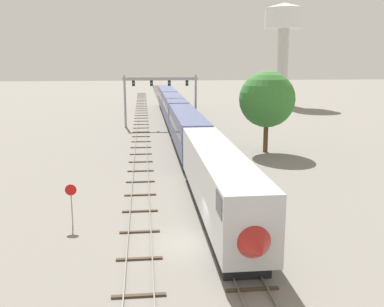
% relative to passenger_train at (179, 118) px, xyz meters
% --- Properties ---
extents(ground_plane, '(400.00, 400.00, 0.00)m').
position_rel_passenger_train_xyz_m(ground_plane, '(-2.00, -37.87, -2.60)').
color(ground_plane, gray).
extents(track_main, '(2.60, 200.00, 0.16)m').
position_rel_passenger_train_xyz_m(track_main, '(0.00, 22.13, -2.54)').
color(track_main, slate).
rests_on(track_main, ground).
extents(track_near, '(2.60, 160.00, 0.16)m').
position_rel_passenger_train_xyz_m(track_near, '(-5.50, 2.13, -2.54)').
color(track_near, slate).
rests_on(track_near, ground).
extents(passenger_train, '(3.04, 88.43, 4.80)m').
position_rel_passenger_train_xyz_m(passenger_train, '(0.00, 0.00, 0.00)').
color(passenger_train, silver).
rests_on(passenger_train, ground).
extents(signal_gantry, '(12.10, 0.49, 8.37)m').
position_rel_passenger_train_xyz_m(signal_gantry, '(-2.25, 9.68, 3.51)').
color(signal_gantry, '#999BA0').
rests_on(signal_gantry, ground).
extents(water_tower, '(9.27, 9.27, 23.62)m').
position_rel_passenger_train_xyz_m(water_tower, '(28.24, 42.61, 15.77)').
color(water_tower, beige).
rests_on(water_tower, ground).
extents(stop_sign, '(0.76, 0.08, 2.88)m').
position_rel_passenger_train_xyz_m(stop_sign, '(-10.00, -34.14, -0.73)').
color(stop_sign, gray).
rests_on(stop_sign, ground).
extents(trackside_tree_left, '(6.58, 6.58, 9.61)m').
position_rel_passenger_train_xyz_m(trackside_tree_left, '(9.36, -12.04, 3.70)').
color(trackside_tree_left, brown).
rests_on(trackside_tree_left, ground).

